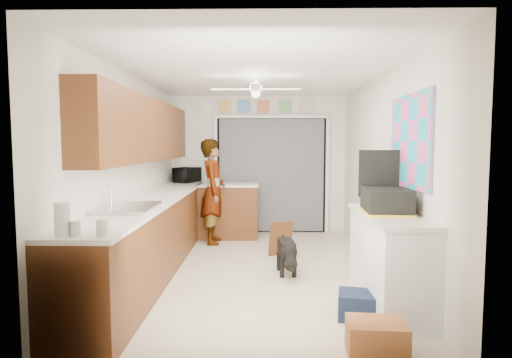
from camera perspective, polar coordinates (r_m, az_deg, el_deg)
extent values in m
plane|color=beige|center=(5.60, -0.07, -12.14)|extent=(5.00, 5.00, 0.00)
plane|color=white|center=(5.44, -0.07, 13.98)|extent=(5.00, 5.00, 0.00)
plane|color=white|center=(7.87, 0.24, 1.97)|extent=(3.20, 0.00, 3.20)
plane|color=white|center=(2.89, -0.92, -2.70)|extent=(3.20, 0.00, 3.20)
plane|color=white|center=(5.64, -16.56, 0.70)|extent=(0.00, 5.00, 5.00)
plane|color=white|center=(5.58, 16.58, 0.67)|extent=(0.00, 5.00, 5.00)
cube|color=#5D3016|center=(5.66, -13.45, -7.39)|extent=(0.60, 4.80, 0.90)
cube|color=white|center=(5.58, -13.44, -2.67)|extent=(0.62, 4.80, 0.04)
cube|color=#5D3016|center=(5.77, -14.56, 6.30)|extent=(0.32, 4.00, 0.80)
cube|color=silver|center=(4.63, -16.52, -3.80)|extent=(0.50, 0.76, 0.06)
cylinder|color=silver|center=(4.67, -18.77, -2.60)|extent=(0.03, 0.03, 0.22)
cube|color=#5D3016|center=(7.48, -3.65, -4.35)|extent=(1.00, 0.60, 0.90)
cube|color=white|center=(7.42, -3.67, -0.76)|extent=(1.04, 0.64, 0.04)
cube|color=black|center=(7.86, 2.06, 0.50)|extent=(2.00, 0.06, 2.10)
cube|color=slate|center=(7.82, 2.07, 0.48)|extent=(1.90, 0.03, 2.05)
cube|color=white|center=(7.87, -5.38, 0.49)|extent=(0.06, 0.04, 2.10)
cube|color=white|center=(7.91, 9.47, 0.47)|extent=(0.06, 0.04, 2.10)
cube|color=white|center=(7.82, 2.09, 8.32)|extent=(2.10, 0.04, 0.06)
cube|color=gold|center=(7.89, -4.18, 9.59)|extent=(0.22, 0.02, 0.22)
cube|color=#5295DC|center=(7.87, -1.60, 9.62)|extent=(0.22, 0.02, 0.22)
cube|color=#D0684E|center=(7.86, 0.98, 9.62)|extent=(0.22, 0.02, 0.22)
cube|color=#68B770|center=(7.87, 3.94, 9.61)|extent=(0.22, 0.02, 0.22)
cube|color=beige|center=(7.90, 6.87, 9.56)|extent=(0.22, 0.02, 0.22)
cube|color=silver|center=(7.93, -6.73, 9.55)|extent=(0.22, 0.02, 0.26)
cube|color=white|center=(4.50, 17.41, -10.61)|extent=(0.50, 1.40, 0.90)
cube|color=white|center=(4.40, 17.43, -4.70)|extent=(0.54, 1.44, 0.04)
cube|color=#E3539C|center=(4.61, 19.82, 4.76)|extent=(0.03, 1.15, 0.95)
cube|color=white|center=(5.61, -0.03, 11.83)|extent=(1.14, 1.14, 0.24)
imported|color=black|center=(7.75, -9.17, 0.55)|extent=(0.48, 0.56, 0.27)
cylinder|color=silver|center=(3.39, -19.83, -6.15)|extent=(0.09, 0.09, 0.12)
cylinder|color=silver|center=(3.47, -22.95, -6.09)|extent=(0.09, 0.09, 0.11)
cylinder|color=white|center=(3.50, -24.43, -4.92)|extent=(0.14, 0.14, 0.25)
cube|color=black|center=(4.45, 16.96, -2.78)|extent=(0.46, 0.59, 0.24)
cube|color=yellow|center=(4.46, 16.93, -4.18)|extent=(0.48, 0.61, 0.02)
cube|color=black|center=(4.70, 16.06, 0.70)|extent=(0.42, 0.06, 0.50)
cube|color=#AC6136|center=(3.60, 15.76, -19.84)|extent=(0.46, 0.36, 0.27)
cube|color=black|center=(4.27, 13.69, -16.06)|extent=(0.45, 0.40, 0.24)
cube|color=#5D3016|center=(6.27, 3.31, -7.89)|extent=(0.37, 0.25, 0.51)
imported|color=white|center=(7.00, -5.74, -1.66)|extent=(0.44, 0.64, 1.70)
cube|color=black|center=(5.44, 4.08, -10.07)|extent=(0.32, 0.63, 0.47)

